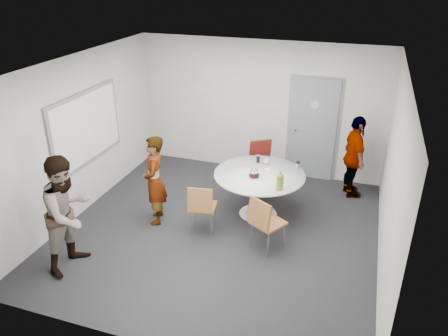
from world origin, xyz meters
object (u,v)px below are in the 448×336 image
(chair_near_right, at_px, (264,220))
(person_left, at_px, (68,213))
(whiteboard, at_px, (87,128))
(person_right, at_px, (354,157))
(door, at_px, (313,130))
(chair_far, at_px, (262,160))
(chair_near_left, at_px, (202,205))
(person_main, at_px, (155,181))
(table, at_px, (260,180))

(chair_near_right, bearing_deg, person_left, -124.93)
(whiteboard, height_order, person_right, whiteboard)
(door, height_order, whiteboard, door)
(chair_far, bearing_deg, whiteboard, -3.59)
(door, bearing_deg, whiteboard, -147.34)
(chair_far, bearing_deg, chair_near_left, 41.82)
(chair_near_right, distance_m, person_left, 2.80)
(door, relative_size, person_main, 1.38)
(door, bearing_deg, chair_near_left, -116.98)
(chair_near_left, bearing_deg, person_main, 163.25)
(table, xyz_separation_m, chair_far, (-0.23, 1.06, -0.11))
(chair_near_left, distance_m, chair_near_right, 1.07)
(table, distance_m, person_right, 1.93)
(chair_far, xyz_separation_m, person_left, (-1.98, -3.22, 0.28))
(door, distance_m, chair_far, 1.20)
(person_right, bearing_deg, chair_far, 77.55)
(person_main, bearing_deg, person_left, -44.17)
(whiteboard, xyz_separation_m, person_left, (0.75, -1.68, -0.59))
(chair_near_right, bearing_deg, person_right, 93.37)
(person_left, relative_size, person_right, 1.11)
(whiteboard, bearing_deg, chair_near_right, -8.72)
(whiteboard, relative_size, chair_near_left, 2.18)
(table, distance_m, chair_far, 1.10)
(person_right, bearing_deg, chair_near_left, 114.32)
(whiteboard, bearing_deg, person_main, -9.87)
(whiteboard, xyz_separation_m, chair_near_left, (2.22, -0.35, -0.92))
(whiteboard, height_order, chair_near_right, whiteboard)
(person_main, bearing_deg, person_right, 101.38)
(person_main, distance_m, person_right, 3.65)
(table, bearing_deg, person_right, 41.33)
(chair_near_left, height_order, chair_far, chair_far)
(person_main, xyz_separation_m, person_left, (-0.60, -1.44, 0.10))
(door, height_order, chair_near_right, door)
(chair_near_left, height_order, person_left, person_left)
(table, height_order, chair_far, table)
(door, distance_m, whiteboard, 4.25)
(person_main, bearing_deg, chair_near_right, 60.48)
(whiteboard, bearing_deg, chair_far, 29.46)
(chair_near_left, height_order, person_right, person_right)
(chair_far, relative_size, person_left, 0.55)
(person_left, bearing_deg, chair_far, -24.17)
(table, bearing_deg, whiteboard, -170.83)
(table, height_order, chair_near_left, table)
(whiteboard, distance_m, chair_far, 3.26)
(chair_near_left, bearing_deg, person_left, -147.02)
(person_main, xyz_separation_m, person_right, (3.06, 1.99, 0.01))
(chair_near_left, xyz_separation_m, chair_near_right, (1.06, -0.15, 0.02))
(chair_near_right, relative_size, chair_far, 0.96)
(whiteboard, relative_size, chair_far, 2.01)
(table, distance_m, chair_near_right, 1.04)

